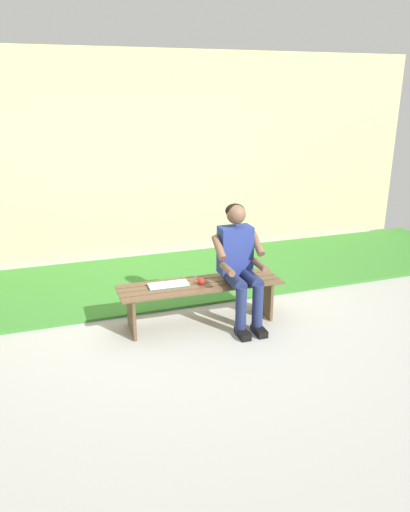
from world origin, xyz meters
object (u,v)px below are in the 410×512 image
bench_near (200,293)px  book_open (168,285)px  apple (201,281)px  person_seated (239,261)px

bench_near → book_open: bearing=-8.7°
bench_near → apple: (-0.00, 0.03, 0.14)m
person_seated → apple: bearing=-10.6°
bench_near → apple: apple is taller
apple → book_open: (0.33, -0.08, -0.03)m
apple → bench_near: bearing=-88.4°
apple → book_open: 0.34m
apple → person_seated: bearing=169.4°
apple → book_open: bearing=-13.3°
bench_near → person_seated: bearing=165.6°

